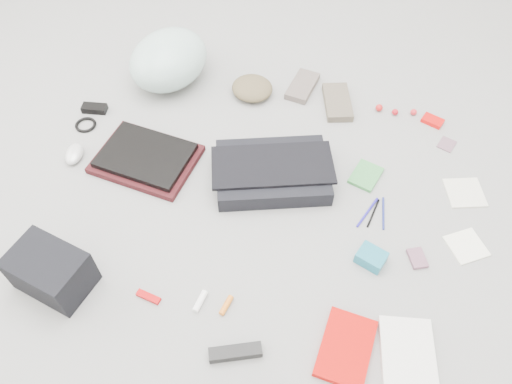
% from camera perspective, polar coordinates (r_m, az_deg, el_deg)
% --- Properties ---
extents(ground_plane, '(4.00, 4.00, 0.00)m').
position_cam_1_polar(ground_plane, '(1.76, -0.00, -0.98)').
color(ground_plane, gray).
extents(messenger_bag, '(0.46, 0.39, 0.07)m').
position_cam_1_polar(messenger_bag, '(1.80, 1.88, 2.29)').
color(messenger_bag, black).
rests_on(messenger_bag, ground_plane).
extents(bag_flap, '(0.47, 0.31, 0.01)m').
position_cam_1_polar(bag_flap, '(1.77, 1.91, 3.09)').
color(bag_flap, black).
rests_on(bag_flap, messenger_bag).
extents(laptop_sleeve, '(0.40, 0.32, 0.02)m').
position_cam_1_polar(laptop_sleeve, '(1.91, -12.42, 3.66)').
color(laptop_sleeve, '#390F12').
rests_on(laptop_sleeve, ground_plane).
extents(laptop, '(0.35, 0.28, 0.02)m').
position_cam_1_polar(laptop, '(1.89, -12.54, 4.12)').
color(laptop, black).
rests_on(laptop, laptop_sleeve).
extents(bike_helmet, '(0.40, 0.44, 0.22)m').
position_cam_1_polar(bike_helmet, '(2.17, -9.96, 14.67)').
color(bike_helmet, silver).
rests_on(bike_helmet, ground_plane).
extents(beanie, '(0.22, 0.22, 0.06)m').
position_cam_1_polar(beanie, '(2.12, -0.44, 11.79)').
color(beanie, brown).
rests_on(beanie, ground_plane).
extents(mitten_left, '(0.13, 0.20, 0.03)m').
position_cam_1_polar(mitten_left, '(2.16, 5.33, 11.96)').
color(mitten_left, '#685B55').
rests_on(mitten_left, ground_plane).
extents(mitten_right, '(0.15, 0.22, 0.03)m').
position_cam_1_polar(mitten_right, '(2.10, 9.29, 10.10)').
color(mitten_right, brown).
rests_on(mitten_right, ground_plane).
extents(power_brick, '(0.10, 0.06, 0.03)m').
position_cam_1_polar(power_brick, '(2.16, -17.98, 9.08)').
color(power_brick, black).
rests_on(power_brick, ground_plane).
extents(cable_coil, '(0.09, 0.09, 0.01)m').
position_cam_1_polar(cable_coil, '(2.11, -18.89, 7.28)').
color(cable_coil, black).
rests_on(cable_coil, ground_plane).
extents(mouse, '(0.08, 0.12, 0.04)m').
position_cam_1_polar(mouse, '(1.99, -20.08, 4.13)').
color(mouse, silver).
rests_on(mouse, ground_plane).
extents(camera_bag, '(0.26, 0.21, 0.15)m').
position_cam_1_polar(camera_bag, '(1.65, -22.39, -8.34)').
color(camera_bag, black).
rests_on(camera_bag, ground_plane).
extents(multitool, '(0.08, 0.04, 0.01)m').
position_cam_1_polar(multitool, '(1.60, -12.19, -11.63)').
color(multitool, '#B20406').
rests_on(multitool, ground_plane).
extents(toiletry_tube_white, '(0.03, 0.07, 0.02)m').
position_cam_1_polar(toiletry_tube_white, '(1.56, -6.41, -12.30)').
color(toiletry_tube_white, white).
rests_on(toiletry_tube_white, ground_plane).
extents(toiletry_tube_orange, '(0.03, 0.07, 0.02)m').
position_cam_1_polar(toiletry_tube_orange, '(1.55, -3.42, -12.79)').
color(toiletry_tube_orange, orange).
rests_on(toiletry_tube_orange, ground_plane).
extents(u_lock, '(0.16, 0.09, 0.03)m').
position_cam_1_polar(u_lock, '(1.49, -2.37, -17.85)').
color(u_lock, black).
rests_on(u_lock, ground_plane).
extents(book_red, '(0.17, 0.23, 0.02)m').
position_cam_1_polar(book_red, '(1.52, 10.23, -17.15)').
color(book_red, red).
rests_on(book_red, ground_plane).
extents(book_white, '(0.18, 0.25, 0.02)m').
position_cam_1_polar(book_white, '(1.55, 16.96, -17.55)').
color(book_white, silver).
rests_on(book_white, ground_plane).
extents(notepad, '(0.13, 0.15, 0.01)m').
position_cam_1_polar(notepad, '(1.86, 12.43, 1.86)').
color(notepad, '#3B8842').
rests_on(notepad, ground_plane).
extents(pen_blue, '(0.06, 0.14, 0.01)m').
position_cam_1_polar(pen_blue, '(1.77, 12.61, -2.27)').
color(pen_blue, '#21199A').
rests_on(pen_blue, ground_plane).
extents(pen_black, '(0.04, 0.12, 0.01)m').
position_cam_1_polar(pen_black, '(1.77, 13.25, -2.38)').
color(pen_black, black).
rests_on(pen_black, ground_plane).
extents(pen_navy, '(0.02, 0.14, 0.01)m').
position_cam_1_polar(pen_navy, '(1.78, 14.35, -2.37)').
color(pen_navy, navy).
rests_on(pen_navy, ground_plane).
extents(accordion_wallet, '(0.11, 0.10, 0.04)m').
position_cam_1_polar(accordion_wallet, '(1.65, 13.03, -7.30)').
color(accordion_wallet, teal).
rests_on(accordion_wallet, ground_plane).
extents(card_deck, '(0.07, 0.09, 0.01)m').
position_cam_1_polar(card_deck, '(1.71, 17.95, -7.21)').
color(card_deck, '#825367').
rests_on(card_deck, ground_plane).
extents(napkin_top, '(0.16, 0.16, 0.01)m').
position_cam_1_polar(napkin_top, '(1.93, 22.75, -0.08)').
color(napkin_top, silver).
rests_on(napkin_top, ground_plane).
extents(napkin_bottom, '(0.16, 0.16, 0.01)m').
position_cam_1_polar(napkin_bottom, '(1.79, 22.90, -5.72)').
color(napkin_bottom, white).
rests_on(napkin_bottom, ground_plane).
extents(lollipop_a, '(0.04, 0.04, 0.03)m').
position_cam_1_polar(lollipop_a, '(2.11, 13.89, 9.33)').
color(lollipop_a, red).
rests_on(lollipop_a, ground_plane).
extents(lollipop_b, '(0.03, 0.03, 0.03)m').
position_cam_1_polar(lollipop_b, '(2.11, 15.61, 8.79)').
color(lollipop_b, '#AE121C').
rests_on(lollipop_b, ground_plane).
extents(lollipop_c, '(0.03, 0.03, 0.03)m').
position_cam_1_polar(lollipop_c, '(2.13, 17.57, 8.70)').
color(lollipop_c, red).
rests_on(lollipop_c, ground_plane).
extents(altoids_tin, '(0.09, 0.08, 0.02)m').
position_cam_1_polar(altoids_tin, '(2.13, 19.53, 7.68)').
color(altoids_tin, red).
rests_on(altoids_tin, ground_plane).
extents(stamp_sheet, '(0.08, 0.08, 0.00)m').
position_cam_1_polar(stamp_sheet, '(2.06, 20.96, 5.12)').
color(stamp_sheet, '#7B5766').
rests_on(stamp_sheet, ground_plane).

